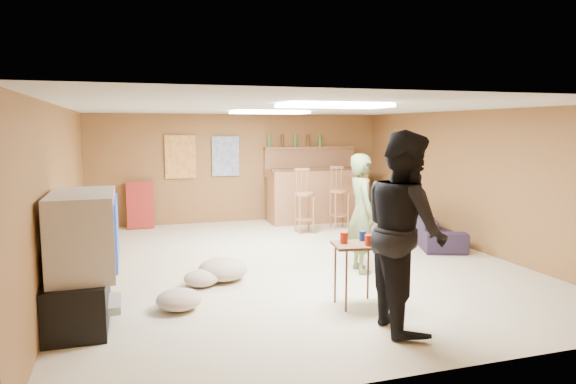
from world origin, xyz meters
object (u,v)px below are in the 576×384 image
object	(u,v)px
tv_body	(83,233)
tray_table	(358,275)
person_olive	(362,213)
sofa	(435,229)
bar_counter	(317,195)
person_black	(405,230)

from	to	relation	value
tv_body	tray_table	world-z (taller)	tv_body
person_olive	sofa	size ratio (longest dim) A/B	0.96
person_olive	bar_counter	bearing A→B (deg)	-5.52
person_olive	person_black	xyz separation A→B (m)	(-0.46, -1.89, 0.16)
person_black	person_olive	bearing A→B (deg)	-6.03
person_black	sofa	world-z (taller)	person_black
tv_body	bar_counter	xyz separation A→B (m)	(4.15, 4.45, -0.35)
person_olive	person_black	distance (m)	1.95
bar_counter	person_black	world-z (taller)	person_black
bar_counter	tray_table	distance (m)	5.04
person_olive	tray_table	distance (m)	1.43
person_black	sofa	xyz separation A→B (m)	(2.36, 3.03, -0.71)
bar_counter	person_olive	xyz separation A→B (m)	(-0.75, -3.64, 0.24)
tray_table	sofa	bearing A→B (deg)	42.80
tv_body	person_olive	distance (m)	3.50
person_olive	person_black	world-z (taller)	person_black
tv_body	person_olive	bearing A→B (deg)	13.36
tv_body	bar_counter	size ratio (longest dim) A/B	0.55
person_black	bar_counter	bearing A→B (deg)	-4.74
bar_counter	sofa	xyz separation A→B (m)	(1.16, -2.51, -0.31)
person_black	tray_table	distance (m)	0.93
tv_body	sofa	distance (m)	5.69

